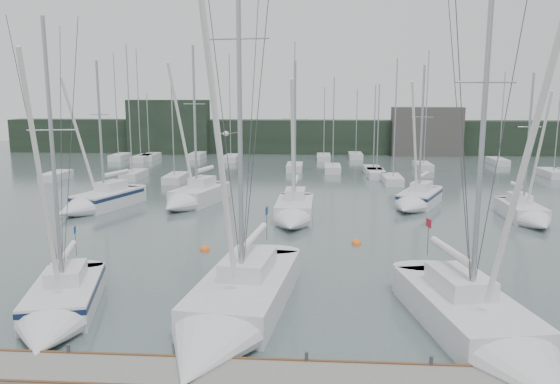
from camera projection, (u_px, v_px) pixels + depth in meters
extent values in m
plane|color=#4C5C5B|center=(259.00, 320.00, 21.97)|extent=(160.00, 160.00, 0.00)
cube|color=#63635E|center=(242.00, 379.00, 17.03)|extent=(24.00, 2.00, 0.40)
cube|color=black|center=(303.00, 137.00, 82.37)|extent=(90.00, 4.00, 5.00)
cube|color=black|center=(169.00, 127.00, 81.51)|extent=(12.00, 3.00, 8.00)
cube|color=#43403E|center=(427.00, 132.00, 79.01)|extent=(10.00, 3.00, 7.00)
cube|color=silver|center=(56.00, 176.00, 57.43)|extent=(1.80, 4.50, 0.90)
cylinder|color=#9B9DA2|center=(49.00, 112.00, 55.74)|extent=(0.12, 0.12, 12.55)
cube|color=silver|center=(176.00, 179.00, 55.94)|extent=(1.80, 4.50, 0.90)
cylinder|color=#9B9DA2|center=(173.00, 128.00, 54.52)|extent=(0.12, 0.12, 9.51)
cube|color=silver|center=(150.00, 157.00, 74.69)|extent=(1.80, 4.50, 0.90)
cylinder|color=#9B9DA2|center=(148.00, 124.00, 73.39)|extent=(0.12, 0.12, 8.14)
cube|color=silver|center=(134.00, 175.00, 58.16)|extent=(1.80, 4.50, 0.90)
cylinder|color=#9B9DA2|center=(129.00, 109.00, 56.42)|extent=(0.12, 0.12, 13.07)
cube|color=silver|center=(333.00, 169.00, 63.02)|extent=(1.80, 4.50, 0.90)
cylinder|color=#9B9DA2|center=(334.00, 122.00, 61.56)|extent=(0.12, 0.12, 9.95)
cube|color=silver|center=(392.00, 180.00, 55.03)|extent=(1.80, 4.50, 0.90)
cylinder|color=#9B9DA2|center=(395.00, 118.00, 53.43)|extent=(0.12, 0.12, 11.52)
cube|color=silver|center=(231.00, 159.00, 73.08)|extent=(1.80, 4.50, 0.90)
cylinder|color=#9B9DA2|center=(230.00, 106.00, 71.34)|extent=(0.12, 0.12, 13.08)
cube|color=silver|center=(120.00, 157.00, 74.50)|extent=(1.80, 4.50, 0.90)
cylinder|color=#9B9DA2|center=(116.00, 104.00, 72.73)|extent=(0.12, 0.12, 13.43)
cube|color=silver|center=(373.00, 171.00, 61.39)|extent=(1.80, 4.50, 0.90)
cylinder|color=#9B9DA2|center=(374.00, 127.00, 60.01)|extent=(0.12, 0.12, 9.11)
cube|color=silver|center=(197.00, 156.00, 75.85)|extent=(1.80, 4.50, 0.90)
cylinder|color=#9B9DA2|center=(195.00, 120.00, 74.45)|extent=(0.12, 0.12, 9.20)
cube|color=silver|center=(355.00, 156.00, 75.86)|extent=(1.80, 4.50, 0.90)
cylinder|color=#9B9DA2|center=(357.00, 121.00, 74.51)|extent=(0.12, 0.12, 8.77)
cube|color=silver|center=(142.00, 159.00, 72.80)|extent=(1.80, 4.50, 0.90)
cylinder|color=#9B9DA2|center=(138.00, 103.00, 70.99)|extent=(0.12, 0.12, 13.88)
cube|color=silver|center=(498.00, 162.00, 69.62)|extent=(1.80, 4.50, 0.90)
cylinder|color=#9B9DA2|center=(502.00, 116.00, 68.09)|extent=(0.12, 0.12, 10.82)
cube|color=silver|center=(295.00, 167.00, 64.29)|extent=(1.80, 4.50, 0.90)
cylinder|color=#9B9DA2|center=(295.00, 104.00, 62.48)|extent=(0.12, 0.12, 13.90)
cube|color=silver|center=(423.00, 167.00, 65.05)|extent=(1.80, 4.50, 0.90)
cylinder|color=#9B9DA2|center=(426.00, 108.00, 63.31)|extent=(0.12, 0.12, 12.99)
cube|color=silver|center=(324.00, 158.00, 74.05)|extent=(1.80, 4.50, 0.90)
cylinder|color=#9B9DA2|center=(324.00, 121.00, 72.68)|extent=(0.12, 0.12, 8.96)
cube|color=silver|center=(551.00, 174.00, 59.29)|extent=(1.80, 4.50, 0.90)
cylinder|color=#9B9DA2|center=(557.00, 129.00, 57.93)|extent=(0.12, 0.12, 8.78)
cube|color=silver|center=(376.00, 174.00, 59.06)|extent=(1.80, 4.50, 0.90)
cylinder|color=#9B9DA2|center=(378.00, 128.00, 57.66)|extent=(0.12, 0.12, 9.16)
cube|color=silver|center=(66.00, 299.00, 23.15)|extent=(3.91, 6.06, 1.34)
cone|color=silver|center=(44.00, 340.00, 19.28)|extent=(3.10, 2.97, 2.59)
cube|color=silver|center=(66.00, 273.00, 23.40)|extent=(1.94, 2.52, 0.62)
cylinder|color=#9B9DA2|center=(53.00, 157.00, 21.67)|extent=(0.16, 0.16, 10.83)
cylinder|color=silver|center=(68.00, 251.00, 23.91)|extent=(0.93, 2.71, 0.25)
cube|color=#101D3B|center=(65.00, 289.00, 23.07)|extent=(3.93, 6.09, 0.22)
cube|color=navy|center=(75.00, 230.00, 25.62)|extent=(0.14, 0.47, 0.32)
cube|color=silver|center=(246.00, 294.00, 23.52)|extent=(4.37, 8.66, 1.60)
cone|color=silver|center=(201.00, 358.00, 17.78)|extent=(3.81, 3.94, 3.42)
cube|color=silver|center=(248.00, 264.00, 23.82)|extent=(2.26, 3.52, 0.75)
cylinder|color=#9B9DA2|center=(239.00, 82.00, 21.34)|extent=(0.19, 0.19, 16.31)
cylinder|color=silver|center=(254.00, 236.00, 24.74)|extent=(0.78, 4.07, 0.30)
cube|color=navy|center=(267.00, 211.00, 27.25)|extent=(0.09, 0.57, 0.38)
cube|color=silver|center=(464.00, 314.00, 21.31)|extent=(4.54, 7.90, 1.61)
cube|color=silver|center=(460.00, 281.00, 21.62)|extent=(2.29, 3.25, 0.75)
cylinder|color=#9B9DA2|center=(483.00, 121.00, 19.44)|extent=(0.19, 0.19, 13.50)
cylinder|color=silver|center=(451.00, 251.00, 22.37)|extent=(0.97, 3.62, 0.30)
cube|color=#A6162B|center=(429.00, 223.00, 24.66)|extent=(0.13, 0.57, 0.39)
cube|color=silver|center=(108.00, 201.00, 43.71)|extent=(4.36, 6.45, 1.59)
cone|color=silver|center=(70.00, 211.00, 39.85)|extent=(3.30, 3.24, 2.64)
cube|color=silver|center=(112.00, 186.00, 43.98)|extent=(2.12, 2.70, 0.74)
cylinder|color=#9B9DA2|center=(100.00, 128.00, 42.27)|extent=(0.19, 0.19, 10.17)
cylinder|color=silver|center=(116.00, 173.00, 44.41)|extent=(1.18, 2.84, 0.30)
cube|color=#101D3B|center=(108.00, 195.00, 43.61)|extent=(4.38, 6.48, 0.26)
cube|color=silver|center=(199.00, 197.00, 45.25)|extent=(4.20, 6.14, 1.66)
cone|color=silver|center=(174.00, 206.00, 41.56)|extent=(3.32, 3.07, 2.77)
cube|color=silver|center=(202.00, 182.00, 45.55)|extent=(2.08, 2.57, 0.77)
cylinder|color=#9B9DA2|center=(195.00, 118.00, 43.72)|extent=(0.20, 0.20, 11.37)
cylinder|color=silver|center=(205.00, 169.00, 45.89)|extent=(1.05, 2.71, 0.31)
cube|color=silver|center=(295.00, 211.00, 39.92)|extent=(2.67, 5.65, 1.61)
cone|color=silver|center=(291.00, 224.00, 35.99)|extent=(2.62, 2.45, 2.58)
cube|color=silver|center=(295.00, 194.00, 40.24)|extent=(1.45, 2.27, 0.75)
cylinder|color=#9B9DA2|center=(295.00, 133.00, 38.50)|extent=(0.19, 0.19, 9.91)
cylinder|color=silver|center=(296.00, 180.00, 40.64)|extent=(0.34, 2.75, 0.30)
cube|color=silver|center=(419.00, 200.00, 44.43)|extent=(4.45, 5.84, 1.45)
cone|color=silver|center=(407.00, 208.00, 41.16)|extent=(3.22, 3.09, 2.52)
cube|color=silver|center=(422.00, 186.00, 44.66)|extent=(2.12, 2.49, 0.68)
cylinder|color=#9B9DA2|center=(422.00, 130.00, 43.08)|extent=(0.17, 0.17, 9.98)
cylinder|color=silver|center=(424.00, 175.00, 45.00)|extent=(1.30, 2.46, 0.27)
cube|color=#101D3B|center=(420.00, 194.00, 44.34)|extent=(4.47, 5.87, 0.24)
cube|color=silver|center=(521.00, 213.00, 39.77)|extent=(2.31, 5.06, 1.38)
cone|color=silver|center=(540.00, 224.00, 36.23)|extent=(2.30, 2.18, 2.29)
cube|color=silver|center=(520.00, 198.00, 40.04)|extent=(1.27, 2.03, 0.64)
cylinder|color=#9B9DA2|center=(529.00, 140.00, 38.46)|extent=(0.17, 0.17, 9.28)
cylinder|color=silver|center=(518.00, 186.00, 40.43)|extent=(0.27, 2.47, 0.26)
sphere|color=orange|center=(205.00, 250.00, 31.71)|extent=(0.57, 0.57, 0.57)
sphere|color=orange|center=(356.00, 244.00, 33.02)|extent=(0.59, 0.59, 0.59)
ellipsoid|color=silver|center=(226.00, 134.00, 22.99)|extent=(0.29, 0.49, 0.21)
cube|color=gray|center=(219.00, 133.00, 23.04)|extent=(0.49, 0.20, 0.12)
cube|color=gray|center=(233.00, 133.00, 22.93)|extent=(0.49, 0.20, 0.12)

